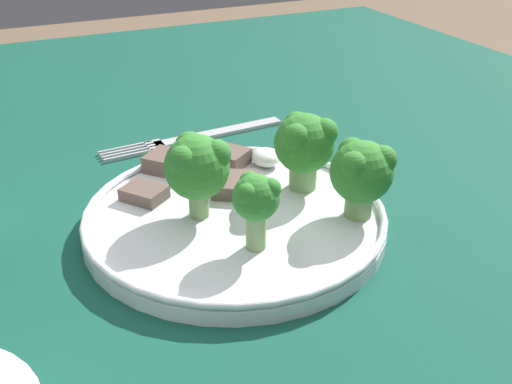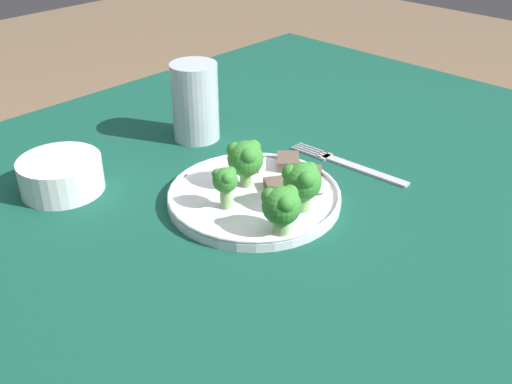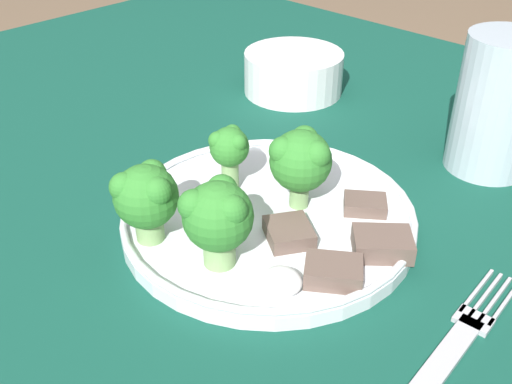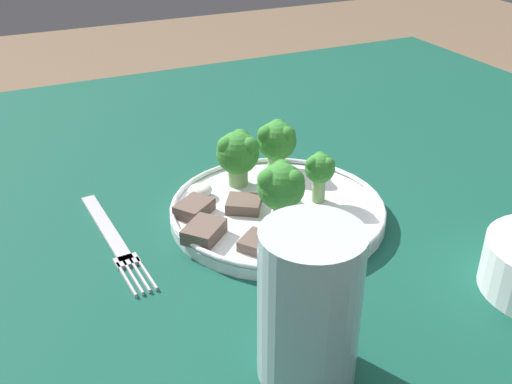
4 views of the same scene
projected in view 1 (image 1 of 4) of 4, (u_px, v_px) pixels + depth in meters
name	position (u px, v px, depth m)	size (l,w,h in m)	color
table	(258.00, 287.00, 0.55)	(1.32, 1.10, 0.72)	#114738
dinner_plate	(235.00, 217.00, 0.48)	(0.24, 0.24, 0.02)	white
fork	(196.00, 137.00, 0.64)	(0.03, 0.20, 0.00)	#B2B2B7
broccoli_floret_near_rim_left	(256.00, 200.00, 0.42)	(0.03, 0.03, 0.06)	#7FA866
broccoli_floret_center_left	(305.00, 144.00, 0.50)	(0.05, 0.05, 0.07)	#7FA866
broccoli_floret_back_left	(362.00, 171.00, 0.46)	(0.05, 0.05, 0.06)	#7FA866
broccoli_floret_front_left	(197.00, 166.00, 0.45)	(0.05, 0.05, 0.07)	#7FA866
meat_slice_front_slice	(144.00, 193.00, 0.50)	(0.04, 0.04, 0.01)	brown
meat_slice_middle_slice	(226.00, 157.00, 0.55)	(0.05, 0.05, 0.01)	brown
meat_slice_rear_slice	(234.00, 185.00, 0.51)	(0.05, 0.05, 0.01)	brown
meat_slice_edge_slice	(171.00, 163.00, 0.54)	(0.05, 0.05, 0.02)	brown
sauce_dollop	(266.00, 157.00, 0.55)	(0.03, 0.03, 0.02)	white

